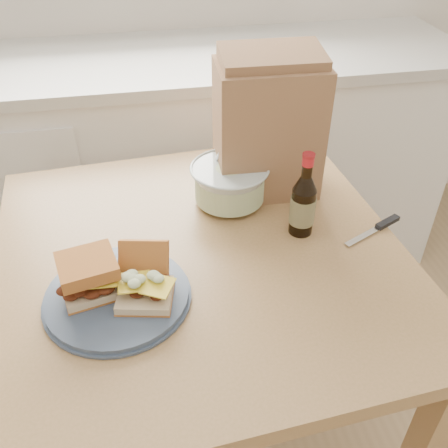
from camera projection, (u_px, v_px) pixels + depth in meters
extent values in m
cube|color=white|center=(148.00, 172.00, 2.10)|extent=(2.40, 0.60, 0.90)
cube|color=beige|center=(136.00, 62.00, 1.81)|extent=(2.50, 0.64, 0.04)
cube|color=#AC7E51|center=(201.00, 258.00, 1.19)|extent=(1.02, 1.02, 0.04)
cube|color=#AC7E51|center=(54.00, 287.00, 1.67)|extent=(0.07, 0.07, 0.75)
cube|color=#AC7E51|center=(290.00, 245.00, 1.84)|extent=(0.07, 0.07, 0.75)
cylinder|color=#3E4D65|center=(117.00, 296.00, 1.05)|extent=(0.30, 0.30, 0.02)
cube|color=#CDB590|center=(92.00, 287.00, 1.04)|extent=(0.14, 0.13, 0.02)
cube|color=yellow|center=(89.00, 274.00, 1.02)|extent=(0.08, 0.08, 0.00)
cube|color=#AD662E|center=(87.00, 266.00, 1.01)|extent=(0.14, 0.13, 0.03)
cube|color=#CDB590|center=(145.00, 295.00, 1.02)|extent=(0.13, 0.12, 0.02)
cube|color=yellow|center=(144.00, 283.00, 1.00)|extent=(0.08, 0.08, 0.00)
cube|color=#AD662E|center=(144.00, 262.00, 1.05)|extent=(0.12, 0.09, 0.09)
cone|color=silver|center=(230.00, 185.00, 1.31)|extent=(0.20, 0.20, 0.10)
cylinder|color=silver|center=(230.00, 187.00, 1.31)|extent=(0.18, 0.18, 0.07)
torus|color=silver|center=(230.00, 168.00, 1.28)|extent=(0.21, 0.21, 0.01)
cylinder|color=silver|center=(220.00, 152.00, 1.28)|extent=(0.04, 0.08, 0.14)
cylinder|color=black|center=(302.00, 211.00, 1.20)|extent=(0.06, 0.06, 0.12)
cone|color=black|center=(306.00, 183.00, 1.15)|extent=(0.06, 0.06, 0.04)
cylinder|color=black|center=(308.00, 167.00, 1.13)|extent=(0.02, 0.02, 0.05)
cylinder|color=red|center=(308.00, 161.00, 1.12)|extent=(0.03, 0.03, 0.02)
cylinder|color=maroon|center=(309.00, 155.00, 1.11)|extent=(0.03, 0.03, 0.01)
cylinder|color=#30391C|center=(302.00, 210.00, 1.20)|extent=(0.06, 0.06, 0.07)
cube|color=silver|center=(365.00, 235.00, 1.22)|extent=(0.12, 0.07, 0.00)
cube|color=black|center=(388.00, 222.00, 1.26)|extent=(0.07, 0.05, 0.01)
cube|color=#906346|center=(268.00, 130.00, 1.29)|extent=(0.27, 0.18, 0.35)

